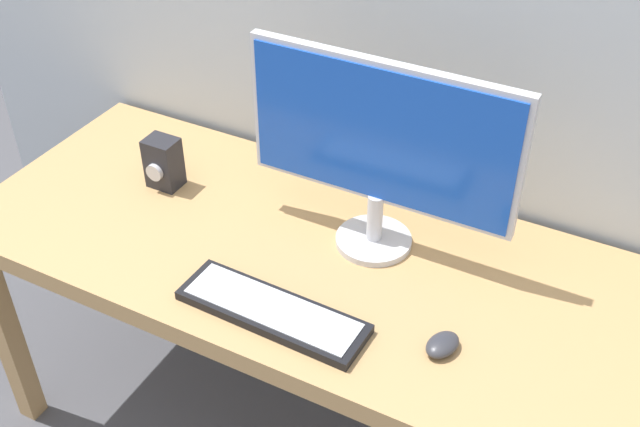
# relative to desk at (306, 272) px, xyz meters

# --- Properties ---
(desk) EXTENTS (1.65, 0.69, 0.71)m
(desk) POSITION_rel_desk_xyz_m (0.00, 0.00, 0.00)
(desk) COLOR tan
(desk) RESTS_ON ground_plane
(monitor) EXTENTS (0.62, 0.18, 0.46)m
(monitor) POSITION_rel_desk_xyz_m (0.13, 0.11, 0.34)
(monitor) COLOR silver
(monitor) RESTS_ON desk
(keyboard_primary) EXTENTS (0.42, 0.14, 0.02)m
(keyboard_primary) POSITION_rel_desk_xyz_m (0.04, -0.22, 0.08)
(keyboard_primary) COLOR black
(keyboard_primary) RESTS_ON desk
(mouse) EXTENTS (0.08, 0.09, 0.03)m
(mouse) POSITION_rel_desk_xyz_m (0.39, -0.14, 0.09)
(mouse) COLOR #333338
(mouse) RESTS_ON desk
(audio_controller) EXTENTS (0.08, 0.08, 0.13)m
(audio_controller) POSITION_rel_desk_xyz_m (-0.44, 0.06, 0.14)
(audio_controller) COLOR #232328
(audio_controller) RESTS_ON desk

